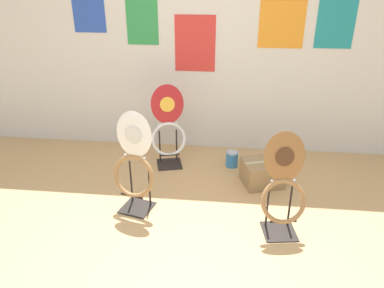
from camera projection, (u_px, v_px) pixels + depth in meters
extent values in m
plane|color=tan|center=(180.00, 259.00, 2.96)|extent=(14.00, 14.00, 0.00)
cube|color=silver|center=(204.00, 43.00, 4.28)|extent=(8.00, 0.06, 2.60)
cube|color=#284CAD|center=(88.00, 4.00, 4.20)|extent=(0.38, 0.01, 0.61)
cube|color=orange|center=(283.00, 16.00, 4.03)|extent=(0.49, 0.01, 0.68)
cube|color=red|center=(195.00, 44.00, 4.26)|extent=(0.46, 0.01, 0.63)
cube|color=#2D8E47|center=(142.00, 16.00, 4.19)|extent=(0.36, 0.01, 0.63)
cube|color=teal|center=(337.00, 18.00, 3.98)|extent=(0.40, 0.01, 0.64)
cube|color=black|center=(279.00, 231.00, 3.25)|extent=(0.32, 0.32, 0.01)
cylinder|color=black|center=(267.00, 206.00, 3.24)|extent=(0.02, 0.02, 0.40)
cylinder|color=black|center=(290.00, 206.00, 3.25)|extent=(0.02, 0.02, 0.40)
cylinder|color=black|center=(283.00, 221.00, 3.11)|extent=(0.22, 0.05, 0.02)
torus|color=#9E7042|center=(283.00, 201.00, 3.09)|extent=(0.40, 0.24, 0.37)
ellipsoid|color=#936033|center=(284.00, 156.00, 3.04)|extent=(0.36, 0.16, 0.41)
ellipsoid|color=#4C2D19|center=(285.00, 157.00, 3.03)|extent=(0.16, 0.06, 0.16)
sphere|color=silver|center=(272.00, 181.00, 3.08)|extent=(0.02, 0.02, 0.02)
sphere|color=silver|center=(295.00, 181.00, 3.09)|extent=(0.02, 0.02, 0.02)
cube|color=black|center=(169.00, 164.00, 4.36)|extent=(0.34, 0.34, 0.01)
cylinder|color=black|center=(160.00, 146.00, 4.34)|extent=(0.02, 0.02, 0.38)
cylinder|color=black|center=(177.00, 145.00, 4.37)|extent=(0.02, 0.02, 0.38)
cylinder|color=black|center=(170.00, 155.00, 4.22)|extent=(0.22, 0.07, 0.02)
torus|color=silver|center=(169.00, 139.00, 4.20)|extent=(0.41, 0.23, 0.38)
ellipsoid|color=#AD1E23|center=(167.00, 104.00, 4.09)|extent=(0.37, 0.15, 0.44)
ellipsoid|color=yellow|center=(167.00, 104.00, 4.08)|extent=(0.16, 0.06, 0.17)
sphere|color=silver|center=(159.00, 124.00, 4.15)|extent=(0.02, 0.02, 0.02)
sphere|color=silver|center=(177.00, 123.00, 4.18)|extent=(0.02, 0.02, 0.02)
cube|color=black|center=(137.00, 208.00, 3.57)|extent=(0.34, 0.34, 0.01)
cylinder|color=black|center=(131.00, 181.00, 3.58)|extent=(0.02, 0.02, 0.44)
cylinder|color=black|center=(149.00, 185.00, 3.52)|extent=(0.02, 0.02, 0.44)
cylinder|color=black|center=(132.00, 196.00, 3.43)|extent=(0.22, 0.07, 0.02)
torus|color=#9E7042|center=(134.00, 176.00, 3.40)|extent=(0.43, 0.24, 0.41)
ellipsoid|color=white|center=(134.00, 134.00, 3.28)|extent=(0.35, 0.14, 0.43)
ellipsoid|color=silver|center=(133.00, 135.00, 3.27)|extent=(0.16, 0.06, 0.16)
sphere|color=silver|center=(125.00, 155.00, 3.39)|extent=(0.02, 0.02, 0.02)
sphere|color=silver|center=(144.00, 158.00, 3.33)|extent=(0.02, 0.02, 0.02)
cylinder|color=teal|center=(232.00, 159.00, 4.29)|extent=(0.14, 0.14, 0.18)
torus|color=silver|center=(232.00, 152.00, 4.26)|extent=(0.14, 0.14, 0.01)
cylinder|color=#B2B2B7|center=(232.00, 152.00, 4.25)|extent=(0.12, 0.12, 0.00)
cube|color=#93754C|center=(262.00, 172.00, 3.94)|extent=(0.47, 0.45, 0.25)
cube|color=#B7AD89|center=(263.00, 162.00, 3.88)|extent=(0.37, 0.15, 0.00)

